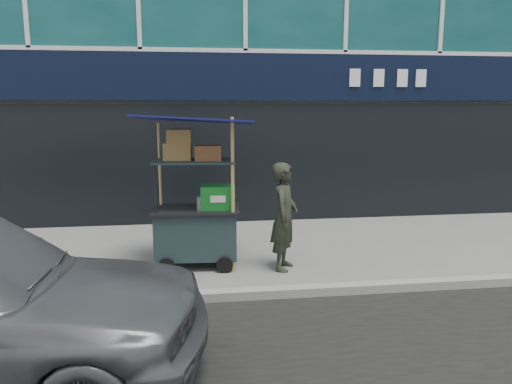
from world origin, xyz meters
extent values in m
plane|color=slate|center=(0.00, 0.00, 0.00)|extent=(80.00, 80.00, 0.00)
cube|color=gray|center=(0.00, -0.20, 0.06)|extent=(80.00, 0.18, 0.12)
cube|color=black|center=(0.00, 3.86, 2.90)|extent=(15.68, 0.06, 0.90)
cube|color=black|center=(0.00, 3.90, 1.20)|extent=(15.68, 0.04, 2.40)
cube|color=#1A2A2C|center=(-1.06, 1.19, 0.49)|extent=(1.23, 0.77, 0.69)
cylinder|color=black|center=(-1.50, 0.85, 0.12)|extent=(0.24, 0.07, 0.24)
cylinder|color=black|center=(-0.68, 0.80, 0.12)|extent=(0.24, 0.07, 0.24)
cube|color=black|center=(-1.06, 1.19, 0.86)|extent=(1.31, 0.85, 0.04)
cylinder|color=black|center=(-1.63, 0.93, 1.21)|extent=(0.03, 0.03, 0.74)
cylinder|color=black|center=(-0.54, 0.86, 1.21)|extent=(0.03, 0.03, 0.74)
cylinder|color=black|center=(-1.58, 1.52, 1.21)|extent=(0.03, 0.03, 0.74)
cylinder|color=black|center=(-0.50, 1.45, 1.21)|extent=(0.03, 0.03, 0.74)
cube|color=#1A2A2C|center=(-1.06, 1.19, 1.58)|extent=(1.23, 0.77, 0.03)
cylinder|color=olive|center=(-0.54, 0.86, 1.11)|extent=(0.05, 0.05, 2.22)
cylinder|color=olive|center=(-1.58, 1.52, 1.06)|extent=(0.04, 0.04, 2.12)
cube|color=#0C0F45|center=(-1.06, 1.19, 2.17)|extent=(1.75, 1.30, 0.19)
cube|color=#106525|center=(-0.74, 1.12, 1.05)|extent=(0.52, 0.38, 0.35)
cylinder|color=silver|center=(-1.02, 0.99, 0.98)|extent=(0.07, 0.07, 0.20)
cylinder|color=#1936BF|center=(-1.02, 0.99, 1.08)|extent=(0.03, 0.03, 0.02)
cube|color=brown|center=(-1.31, 1.26, 1.72)|extent=(0.41, 0.32, 0.25)
cube|color=brown|center=(-0.87, 1.13, 1.70)|extent=(0.39, 0.30, 0.22)
cube|color=brown|center=(-1.28, 1.23, 1.94)|extent=(0.36, 0.28, 0.20)
imported|color=#252A1F|center=(0.20, 0.86, 0.79)|extent=(0.57, 0.67, 1.57)
camera|label=1|loc=(-1.17, -6.05, 2.42)|focal=35.00mm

